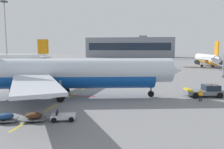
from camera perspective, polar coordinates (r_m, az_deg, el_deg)
name	(u,v)px	position (r m, az deg, el deg)	size (l,w,h in m)	color
ground	(193,83)	(54.20, 19.77, -1.95)	(400.00, 400.00, 0.00)	slate
apron_paint_markings	(97,81)	(54.11, -3.70, -1.56)	(8.00, 98.86, 0.01)	yellow
airliner_foreground	(72,73)	(35.99, -9.96, 0.40)	(34.53, 33.71, 12.20)	silver
pushback_tug	(206,91)	(39.86, 22.43, -3.82)	(6.45, 4.12, 2.08)	slate
airliner_mid_left	(9,59)	(90.01, -24.40, 3.45)	(29.74, 28.36, 10.79)	white
airliner_far_center	(207,59)	(100.25, 22.69, 3.68)	(28.35, 28.59, 10.02)	white
catering_truck	(33,71)	(62.96, -19.23, 0.77)	(7.38, 5.00, 3.14)	black
fuel_service_truck	(65,73)	(57.78, -11.84, 0.49)	(7.10, 6.00, 3.14)	black
baggage_train	(34,117)	(26.19, -18.92, -9.98)	(8.66, 3.90, 1.14)	silver
ground_crew_worker	(201,95)	(35.94, 21.37, -4.72)	(0.70, 0.36, 1.76)	#191E38
uld_cargo_container	(16,88)	(43.08, -22.99, -3.22)	(1.84, 1.81, 1.60)	#194C9E
apron_light_mast_near	(5,27)	(89.85, -25.20, 10.73)	(1.80, 1.80, 23.92)	slate
terminal_satellite	(130,48)	(179.88, 4.58, 6.77)	(66.54, 20.27, 16.74)	gray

